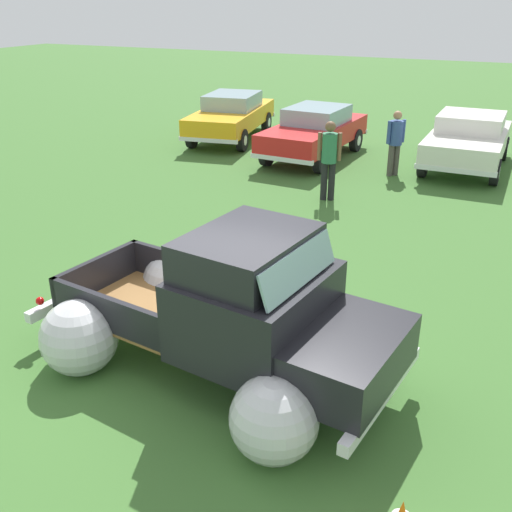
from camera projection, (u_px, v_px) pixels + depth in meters
ground_plane at (213, 365)px, 7.46m from camera, size 80.00×80.00×0.00m
vintage_pickup_truck at (237, 322)px, 6.96m from camera, size 4.83×3.25×1.96m
show_car_0 at (231, 115)px, 18.77m from camera, size 2.47×4.66×1.43m
show_car_1 at (315, 131)px, 16.59m from camera, size 2.02×4.34×1.43m
show_car_2 at (468, 139)px, 15.63m from camera, size 1.97×4.17×1.43m
spectator_0 at (395, 139)px, 14.90m from camera, size 0.48×0.48×1.65m
spectator_1 at (329, 156)px, 13.06m from camera, size 0.53×0.43×1.79m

